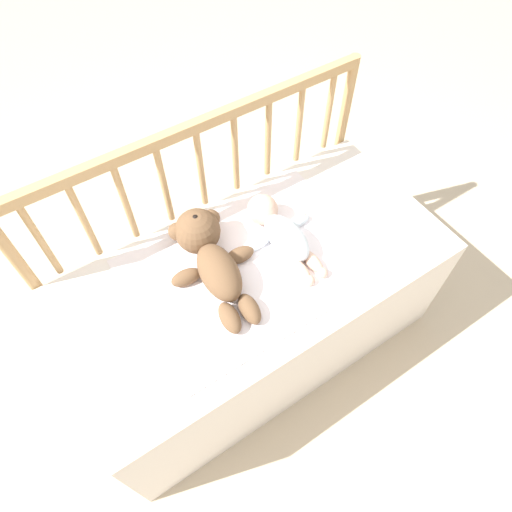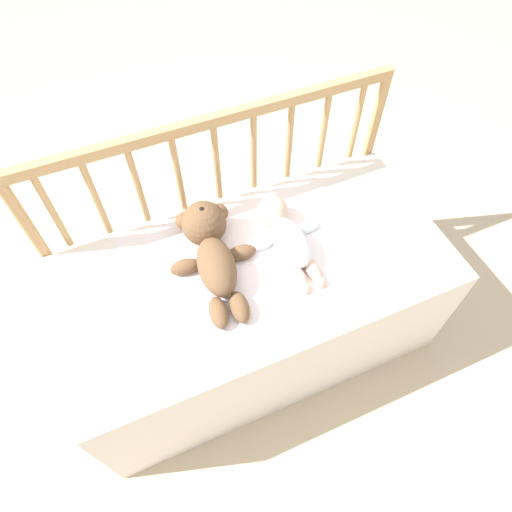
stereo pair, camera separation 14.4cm
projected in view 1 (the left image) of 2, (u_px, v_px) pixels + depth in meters
The scene contains 6 objects.
ground_plane at pixel (257, 336), 1.91m from camera, with size 12.00×12.00×0.00m, color #C6B293.
crib_mattress at pixel (257, 306), 1.70m from camera, with size 1.29×0.63×0.52m.
crib_rail at pixel (203, 182), 1.56m from camera, with size 1.29×0.04×0.88m.
blanket at pixel (249, 266), 1.48m from camera, with size 0.76×0.54×0.01m.
teddy_bear at pixel (210, 254), 1.44m from camera, with size 0.29×0.44×0.15m.
baby at pixel (281, 232), 1.51m from camera, with size 0.27×0.37×0.11m.
Camera 1 is at (-0.45, -0.68, 1.76)m, focal length 32.00 mm.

